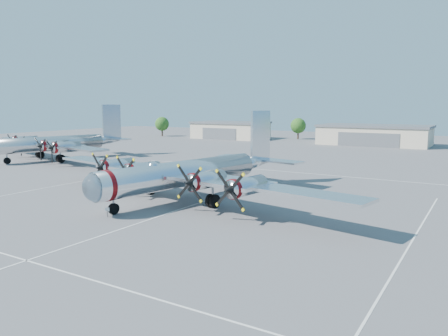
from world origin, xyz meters
The scene contains 9 objects.
ground centered at (0.00, 0.00, 0.00)m, with size 260.00×260.00×0.00m, color #525254.
parking_lines centered at (0.00, -1.75, 0.01)m, with size 60.00×50.08×0.01m.
hangar_west centered at (-45.00, 81.96, 2.71)m, with size 22.60×14.60×5.40m.
hangar_center centered at (0.00, 81.96, 2.71)m, with size 28.60×14.60×5.40m.
tree_far_west centered at (-70.00, 78.00, 4.22)m, with size 4.80×4.80×6.64m.
tree_west centered at (-25.00, 90.00, 4.22)m, with size 4.80×4.80×6.64m.
main_bomber_b29 centered at (-2.36, 0.74, 0.00)m, with size 44.67×30.55×9.88m, color silver, non-canonical shape.
bomber_west centered at (-45.57, 16.33, 0.00)m, with size 40.66×28.79×10.74m, color #BABCBF, non-canonical shape.
info_placard centered at (-4.13, -10.59, 0.64)m, with size 0.47×0.17×0.91m.
Camera 1 is at (26.59, -39.50, 10.59)m, focal length 35.00 mm.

